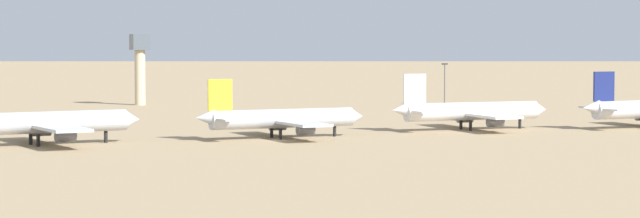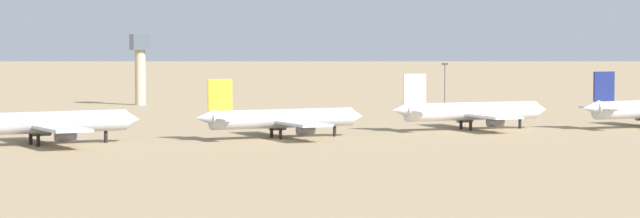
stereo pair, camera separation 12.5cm
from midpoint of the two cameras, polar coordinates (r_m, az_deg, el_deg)
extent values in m
plane|color=#9E8460|center=(269.38, -1.82, -1.36)|extent=(4000.00, 4000.00, 0.00)
pyramid|color=gray|center=(1238.77, -10.22, 4.34)|extent=(379.36, 330.42, 90.71)
cylinder|color=silver|center=(263.10, -11.79, -0.57)|extent=(34.09, 7.90, 4.23)
cone|color=silver|center=(268.95, -8.03, -0.45)|extent=(3.59, 4.34, 4.02)
cube|color=silver|center=(263.45, -11.56, -0.70)|extent=(10.85, 34.41, 0.59)
cylinder|color=slate|center=(271.43, -11.83, -0.90)|extent=(4.04, 2.73, 2.33)
cylinder|color=slate|center=(256.32, -10.82, -1.13)|extent=(4.04, 2.73, 2.33)
cylinder|color=black|center=(267.30, -9.14, -1.19)|extent=(0.74, 0.74, 2.33)
cylinder|color=black|center=(265.32, -12.26, -1.25)|extent=(0.74, 0.74, 2.33)
cylinder|color=black|center=(260.47, -11.95, -1.33)|extent=(0.74, 0.74, 2.33)
cylinder|color=silver|center=(274.79, -1.60, -0.41)|extent=(31.44, 5.22, 3.91)
cone|color=silver|center=(281.86, 1.58, -0.31)|extent=(3.09, 3.84, 3.72)
cone|color=silver|center=(268.57, -4.95, -0.38)|extent=(4.05, 3.49, 3.33)
cube|color=yellow|center=(269.45, -4.29, 0.60)|extent=(5.10, 0.70, 6.36)
cube|color=silver|center=(273.38, -4.57, -0.35)|extent=(3.41, 6.78, 0.35)
cube|color=silver|center=(266.06, -3.99, -0.45)|extent=(3.41, 6.78, 0.35)
cube|color=silver|center=(275.21, -1.41, -0.52)|extent=(7.96, 31.55, 0.55)
cylinder|color=slate|center=(282.42, -1.82, -0.71)|extent=(3.61, 2.30, 2.15)
cylinder|color=slate|center=(268.99, -0.61, -0.90)|extent=(3.61, 2.30, 2.15)
cylinder|color=black|center=(279.85, 0.64, -0.96)|extent=(0.68, 0.68, 2.15)
cylinder|color=black|center=(276.59, -2.07, -1.01)|extent=(0.68, 0.68, 2.15)
cylinder|color=black|center=(272.27, -1.69, -1.08)|extent=(0.68, 0.68, 2.15)
cylinder|color=white|center=(300.18, 6.53, -0.09)|extent=(32.17, 5.17, 4.01)
cone|color=white|center=(308.38, 9.42, -0.03)|extent=(3.14, 3.91, 3.81)
cone|color=white|center=(292.77, 3.48, -0.05)|extent=(4.13, 3.55, 3.40)
cube|color=white|center=(293.91, 4.09, 0.87)|extent=(5.22, 0.69, 6.51)
cube|color=white|center=(297.81, 3.77, -0.03)|extent=(3.45, 6.92, 0.36)
cube|color=white|center=(290.51, 4.41, -0.12)|extent=(3.45, 6.92, 0.36)
cube|color=white|center=(300.67, 6.70, -0.20)|extent=(7.97, 32.27, 0.56)
cylinder|color=slate|center=(307.91, 6.23, -0.38)|extent=(3.68, 2.33, 2.20)
cylinder|color=slate|center=(294.55, 7.53, -0.56)|extent=(3.68, 2.33, 2.20)
cylinder|color=black|center=(306.02, 8.56, -0.63)|extent=(0.70, 0.70, 2.20)
cylinder|color=black|center=(301.86, 6.06, -0.66)|extent=(0.70, 0.70, 2.20)
cylinder|color=black|center=(297.57, 6.47, -0.72)|extent=(0.70, 0.70, 2.20)
cone|color=silver|center=(304.27, 11.51, 0.04)|extent=(4.14, 3.53, 3.50)
cube|color=navy|center=(306.02, 12.06, 0.95)|extent=(5.35, 0.56, 6.68)
cube|color=silver|center=(309.64, 11.62, 0.06)|extent=(3.35, 7.02, 0.37)
cube|color=silver|center=(302.89, 12.50, -0.02)|extent=(3.35, 7.02, 0.37)
cylinder|color=#C6B793|center=(403.48, -7.69, 1.35)|extent=(3.20, 3.20, 16.61)
cube|color=#4C5660|center=(403.26, -7.70, 2.86)|extent=(5.20, 5.20, 4.68)
cylinder|color=#59595E|center=(401.18, 5.37, 1.03)|extent=(0.36, 0.36, 12.12)
cube|color=#333333|center=(400.98, 5.38, 1.93)|extent=(1.80, 0.50, 0.50)
camera|label=1|loc=(0.06, -89.99, 0.00)|focal=74.81mm
camera|label=2|loc=(0.06, 90.01, 0.00)|focal=74.81mm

